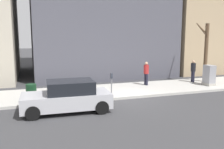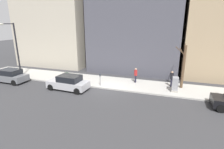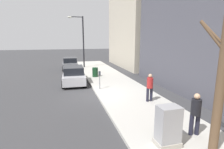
# 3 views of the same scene
# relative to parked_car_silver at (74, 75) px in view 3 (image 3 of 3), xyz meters

# --- Properties ---
(ground_plane) EXTENTS (120.00, 120.00, 0.00)m
(ground_plane) POSITION_rel_parked_car_silver_xyz_m (1.27, -3.79, -0.74)
(ground_plane) COLOR #38383A
(sidewalk) EXTENTS (4.00, 36.00, 0.15)m
(sidewalk) POSITION_rel_parked_car_silver_xyz_m (3.27, -3.79, -0.66)
(sidewalk) COLOR #B2AFA8
(sidewalk) RESTS_ON ground
(parked_car_silver) EXTENTS (2.06, 4.27, 1.52)m
(parked_car_silver) POSITION_rel_parked_car_silver_xyz_m (0.00, 0.00, 0.00)
(parked_car_silver) COLOR #B7B7BC
(parked_car_silver) RESTS_ON ground
(parked_car_grey) EXTENTS (2.00, 4.24, 1.52)m
(parked_car_grey) POSITION_rel_parked_car_silver_xyz_m (-0.00, 7.84, 0.00)
(parked_car_grey) COLOR slate
(parked_car_grey) RESTS_ON ground
(parking_meter) EXTENTS (0.14, 0.10, 1.35)m
(parking_meter) POSITION_rel_parked_car_silver_xyz_m (1.72, -2.80, 0.24)
(parking_meter) COLOR slate
(parking_meter) RESTS_ON sidewalk
(utility_box) EXTENTS (0.83, 0.61, 1.43)m
(utility_box) POSITION_rel_parked_car_silver_xyz_m (2.57, -10.34, 0.11)
(utility_box) COLOR #A8A399
(utility_box) RESTS_ON sidewalk
(streetlamp) EXTENTS (1.97, 0.32, 6.50)m
(streetlamp) POSITION_rel_parked_car_silver_xyz_m (1.55, 8.09, 3.28)
(streetlamp) COLOR black
(streetlamp) RESTS_ON sidewalk
(bare_tree) EXTENTS (1.86, 1.09, 4.47)m
(bare_tree) POSITION_rel_parked_car_silver_xyz_m (3.88, -10.99, 1.72)
(bare_tree) COLOR brown
(bare_tree) RESTS_ON sidewalk
(trash_bin) EXTENTS (0.56, 0.56, 0.90)m
(trash_bin) POSITION_rel_parked_car_silver_xyz_m (2.17, 1.66, -0.14)
(trash_bin) COLOR #14381E
(trash_bin) RESTS_ON sidewalk
(pedestrian_midblock) EXTENTS (0.40, 0.36, 1.66)m
(pedestrian_midblock) POSITION_rel_parked_car_silver_xyz_m (3.95, -10.01, 0.35)
(pedestrian_midblock) COLOR #1E1E2D
(pedestrian_midblock) RESTS_ON sidewalk
(pedestrian_far_corner) EXTENTS (0.40, 0.36, 1.66)m
(pedestrian_far_corner) POSITION_rel_parked_car_silver_xyz_m (4.04, -6.15, 0.35)
(pedestrian_far_corner) COLOR #1E1E2D
(pedestrian_far_corner) RESTS_ON sidewalk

